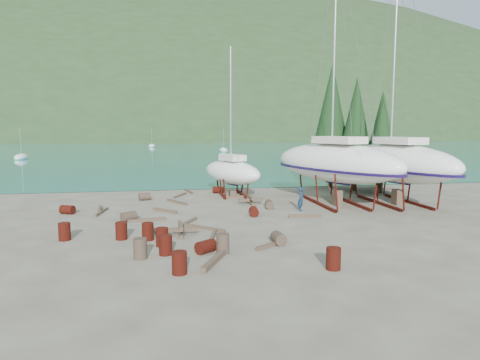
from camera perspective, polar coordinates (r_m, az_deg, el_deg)
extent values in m
plane|color=#5A5147|center=(24.64, 0.05, -6.04)|extent=(600.00, 600.00, 0.00)
plane|color=teal|center=(338.73, -9.35, 5.76)|extent=(700.00, 700.00, 0.00)
ellipsoid|color=#22341A|center=(343.73, -9.36, 5.77)|extent=(800.00, 360.00, 110.00)
cube|color=beige|center=(220.85, -24.76, 5.26)|extent=(6.00, 5.00, 4.00)
cube|color=#A54C2D|center=(220.83, -24.80, 5.98)|extent=(6.60, 5.60, 1.60)
cube|color=beige|center=(214.27, -14.31, 5.64)|extent=(6.00, 5.00, 4.00)
cube|color=#A54C2D|center=(214.24, -14.34, 6.39)|extent=(6.60, 5.60, 1.60)
cube|color=beige|center=(216.41, -0.93, 5.86)|extent=(6.00, 5.00, 4.00)
cube|color=#A54C2D|center=(216.38, -0.93, 6.60)|extent=(6.60, 5.60, 1.60)
cylinder|color=black|center=(39.65, 14.97, -0.21)|extent=(0.36, 0.36, 1.60)
cone|color=black|center=(39.38, 15.20, 7.03)|extent=(3.60, 3.60, 8.40)
cylinder|color=black|center=(38.56, 18.24, -0.70)|extent=(0.36, 0.36, 1.36)
cone|color=black|center=(38.27, 18.48, 5.63)|extent=(3.06, 3.06, 7.14)
cylinder|color=black|center=(40.87, 11.89, 0.24)|extent=(0.36, 0.36, 1.84)
cone|color=black|center=(40.63, 12.09, 8.32)|extent=(4.14, 4.14, 9.66)
cylinder|color=black|center=(41.89, 18.12, -0.07)|extent=(0.36, 0.36, 1.44)
cone|color=black|center=(41.62, 18.34, 6.09)|extent=(3.24, 3.24, 7.56)
ellipsoid|color=white|center=(87.70, -27.14, 2.71)|extent=(2.00, 5.00, 1.40)
cylinder|color=silver|center=(87.58, -27.24, 4.56)|extent=(0.08, 0.08, 5.00)
ellipsoid|color=white|center=(104.75, -2.22, 3.99)|extent=(2.00, 5.00, 1.40)
cylinder|color=silver|center=(104.65, -2.22, 5.55)|extent=(0.08, 0.08, 5.00)
ellipsoid|color=white|center=(133.81, -11.67, 4.46)|extent=(2.00, 5.00, 1.40)
cylinder|color=silver|center=(133.73, -11.70, 5.68)|extent=(0.08, 0.08, 5.00)
ellipsoid|color=white|center=(31.91, 12.53, 2.26)|extent=(7.87, 12.61, 2.84)
cube|color=#150B3A|center=(31.44, 12.90, 0.41)|extent=(1.06, 2.12, 1.00)
cube|color=silver|center=(31.27, 13.03, 5.22)|extent=(3.18, 4.12, 0.50)
cylinder|color=silver|center=(33.01, 12.51, 17.80)|extent=(0.14, 0.14, 14.60)
cube|color=#50140D|center=(31.82, 10.32, -3.05)|extent=(0.18, 6.69, 0.20)
cube|color=#50140D|center=(32.76, 14.41, -2.87)|extent=(0.18, 6.69, 0.20)
cube|color=brown|center=(31.64, 12.83, -2.31)|extent=(0.50, 0.80, 1.12)
ellipsoid|color=white|center=(33.42, 19.89, 2.16)|extent=(5.95, 12.31, 2.80)
cube|color=#150B3A|center=(33.00, 20.33, 0.43)|extent=(0.71, 2.13, 1.00)
cube|color=silver|center=(32.83, 20.52, 4.95)|extent=(2.62, 3.88, 0.50)
cylinder|color=silver|center=(34.40, 19.98, 16.68)|extent=(0.14, 0.14, 14.21)
cube|color=#50140D|center=(33.18, 17.88, -2.86)|extent=(0.18, 6.51, 0.20)
cube|color=#50140D|center=(34.37, 21.44, -2.68)|extent=(0.18, 6.51, 0.20)
cube|color=brown|center=(33.19, 20.23, -2.15)|extent=(0.50, 0.80, 1.11)
ellipsoid|color=white|center=(35.37, -1.13, 1.06)|extent=(5.16, 7.90, 1.95)
cube|color=#150B3A|center=(35.06, -1.03, 0.15)|extent=(0.76, 1.35, 1.00)
cube|color=silver|center=(34.90, -1.04, 3.00)|extent=(2.10, 2.60, 0.50)
cylinder|color=silver|center=(35.63, -1.25, 10.15)|extent=(0.14, 0.14, 9.09)
cube|color=#50140D|center=(35.49, -2.46, -1.93)|extent=(0.18, 4.17, 0.20)
cube|color=#50140D|center=(35.74, 0.19, -1.86)|extent=(0.18, 4.17, 0.20)
cube|color=brown|center=(35.21, -1.03, -1.77)|extent=(0.50, 0.80, 0.47)
imported|color=#112B4C|center=(29.00, 8.12, -2.53)|extent=(0.62, 0.70, 1.62)
cylinder|color=#50140D|center=(22.24, -15.54, -6.54)|extent=(0.58, 0.58, 0.88)
cylinder|color=#2D2823|center=(20.68, 5.17, -7.75)|extent=(0.64, 0.92, 0.58)
cylinder|color=#50140D|center=(29.93, -22.02, -3.68)|extent=(1.04, 0.90, 0.58)
cylinder|color=#50140D|center=(16.65, -8.08, -10.87)|extent=(0.58, 0.58, 0.88)
cylinder|color=#50140D|center=(36.73, -2.92, -1.34)|extent=(1.04, 0.88, 0.58)
cylinder|color=#50140D|center=(27.16, 1.85, -4.22)|extent=(0.67, 0.94, 0.58)
cylinder|color=#50140D|center=(17.38, 12.35, -10.20)|extent=(0.58, 0.58, 0.88)
cylinder|color=#50140D|center=(22.98, -22.36, -6.38)|extent=(0.58, 0.58, 0.88)
cylinder|color=#2D2823|center=(33.94, -12.59, -2.16)|extent=(0.99, 0.76, 0.58)
cylinder|color=#50140D|center=(20.56, -10.35, -7.49)|extent=(0.58, 0.58, 0.88)
cylinder|color=#2D2823|center=(29.71, 3.94, -3.28)|extent=(0.70, 0.95, 0.58)
cylinder|color=#50140D|center=(19.25, -4.59, -8.84)|extent=(1.05, 1.00, 0.58)
cylinder|color=#50140D|center=(19.16, -9.90, -8.53)|extent=(0.58, 0.58, 0.88)
cylinder|color=#50140D|center=(21.78, -12.19, -6.72)|extent=(0.58, 0.58, 0.88)
cylinder|color=#2D2823|center=(26.45, -14.62, -4.74)|extent=(1.05, 0.98, 0.58)
cylinder|color=#2D2823|center=(18.82, -13.16, -8.90)|extent=(0.58, 0.58, 0.88)
cylinder|color=#2D2823|center=(19.15, -2.30, -8.45)|extent=(0.58, 0.58, 0.88)
cube|color=brown|center=(35.49, -8.00, -2.04)|extent=(1.22, 2.31, 0.14)
cube|color=brown|center=(26.95, 8.69, -4.80)|extent=(2.02, 0.62, 0.19)
cube|color=brown|center=(30.32, -18.18, -3.78)|extent=(0.48, 2.60, 0.19)
cube|color=brown|center=(23.81, -4.92, -6.34)|extent=(2.26, 2.22, 0.15)
cube|color=brown|center=(26.28, -12.31, -5.20)|extent=(2.25, 0.63, 0.17)
cube|color=brown|center=(21.69, -3.69, -7.61)|extent=(0.81, 2.93, 0.16)
cube|color=brown|center=(34.14, -0.44, -2.28)|extent=(2.05, 0.39, 0.19)
cube|color=brown|center=(20.18, 3.88, -8.70)|extent=(1.49, 1.15, 0.17)
cube|color=brown|center=(28.86, -9.97, -4.05)|extent=(1.64, 1.66, 0.19)
cube|color=brown|center=(37.63, -6.82, -1.51)|extent=(0.70, 2.45, 0.15)
cube|color=brown|center=(32.25, -8.38, -2.91)|extent=(1.52, 2.47, 0.16)
cube|color=brown|center=(25.27, -6.92, -5.59)|extent=(1.21, 2.10, 0.15)
cube|color=brown|center=(23.16, -11.13, -6.79)|extent=(0.62, 1.96, 0.17)
cube|color=brown|center=(29.55, -17.97, -4.07)|extent=(0.54, 2.64, 0.15)
cube|color=brown|center=(17.95, -3.39, -10.59)|extent=(1.41, 2.65, 0.23)
cube|color=brown|center=(22.51, -7.91, -7.08)|extent=(0.20, 1.80, 0.20)
cube|color=brown|center=(22.46, -7.92, -6.59)|extent=(1.80, 0.20, 0.20)
cube|color=brown|center=(22.42, -7.93, -6.09)|extent=(0.20, 1.80, 0.20)
cube|color=brown|center=(31.45, 1.42, -3.05)|extent=(0.20, 1.80, 0.20)
cube|color=brown|center=(31.42, 1.42, -2.69)|extent=(1.80, 0.20, 0.20)
cube|color=brown|center=(31.38, 1.42, -2.33)|extent=(0.20, 1.80, 0.20)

